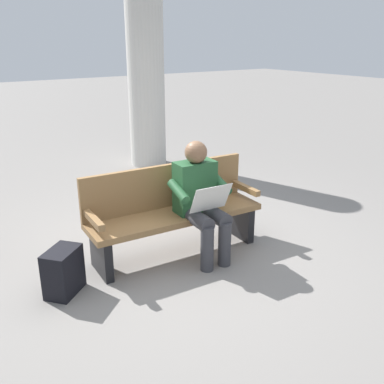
{
  "coord_description": "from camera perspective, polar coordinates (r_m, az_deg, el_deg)",
  "views": [
    {
      "loc": [
        2.12,
        3.42,
        2.12
      ],
      "look_at": [
        -0.09,
        0.15,
        0.7
      ],
      "focal_mm": 40.51,
      "sensor_mm": 36.0,
      "label": 1
    }
  ],
  "objects": [
    {
      "name": "ground_plane",
      "position": [
        4.55,
        -2.05,
        -8.02
      ],
      "size": [
        40.0,
        40.0,
        0.0
      ],
      "primitive_type": "plane",
      "color": "gray"
    },
    {
      "name": "bench_near",
      "position": [
        4.41,
        -2.57,
        -2.36
      ],
      "size": [
        1.83,
        0.6,
        0.9
      ],
      "rotation": [
        0.0,
        0.0,
        -0.06
      ],
      "color": "olive",
      "rests_on": "ground"
    },
    {
      "name": "person_seated",
      "position": [
        4.25,
        1.14,
        -0.78
      ],
      "size": [
        0.59,
        0.59,
        1.18
      ],
      "rotation": [
        0.0,
        0.0,
        -0.06
      ],
      "color": "#23512D",
      "rests_on": "ground"
    },
    {
      "name": "backpack",
      "position": [
        3.97,
        -16.67,
        -10.03
      ],
      "size": [
        0.41,
        0.39,
        0.41
      ],
      "rotation": [
        0.0,
        0.0,
        3.84
      ],
      "color": "black",
      "rests_on": "ground"
    },
    {
      "name": "support_pillar",
      "position": [
        7.47,
        -6.12,
        15.77
      ],
      "size": [
        0.61,
        0.61,
        3.23
      ],
      "primitive_type": "cylinder",
      "color": "beige",
      "rests_on": "ground"
    }
  ]
}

